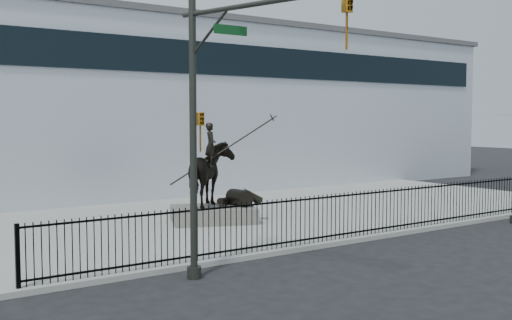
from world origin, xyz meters
TOP-DOWN VIEW (x-y plane):
  - ground at (0.00, 0.00)m, footprint 120.00×120.00m
  - plaza at (0.00, 7.00)m, footprint 30.00×12.00m
  - building at (0.00, 20.00)m, footprint 44.00×14.00m
  - picket_fence at (0.00, 1.25)m, footprint 22.10×0.10m
  - statue_plinth at (-2.82, 6.35)m, footprint 3.61×3.07m
  - equestrian_statue at (-2.76, 6.33)m, footprint 3.67×3.00m
  - traffic_signal_left at (-6.75, -0.62)m, footprint 1.52×4.84m

SIDE VIEW (x-z plane):
  - ground at x=0.00m, z-range 0.00..0.00m
  - plaza at x=0.00m, z-range 0.00..0.15m
  - statue_plinth at x=-2.82m, z-range 0.15..0.72m
  - picket_fence at x=0.00m, z-range 0.15..1.65m
  - equestrian_statue at x=-2.76m, z-range 0.26..3.58m
  - traffic_signal_left at x=-6.75m, z-range 0.53..7.53m
  - building at x=0.00m, z-range 0.00..9.00m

